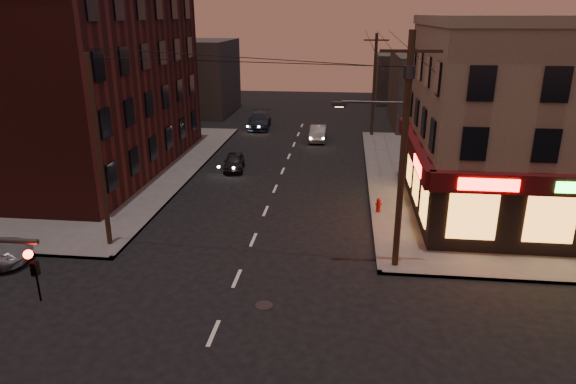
# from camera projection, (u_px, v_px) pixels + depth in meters

# --- Properties ---
(ground) EXTENTS (120.00, 120.00, 0.00)m
(ground) POSITION_uv_depth(u_px,v_px,m) (214.00, 333.00, 18.18)
(ground) COLOR black
(ground) RESTS_ON ground
(sidewalk_ne) EXTENTS (24.00, 28.00, 0.15)m
(sidewalk_ne) POSITION_uv_depth(u_px,v_px,m) (549.00, 183.00, 34.07)
(sidewalk_ne) COLOR #514F4C
(sidewalk_ne) RESTS_ON ground
(sidewalk_nw) EXTENTS (24.00, 28.00, 0.15)m
(sidewalk_nw) POSITION_uv_depth(u_px,v_px,m) (40.00, 166.00, 37.91)
(sidewalk_nw) COLOR #514F4C
(sidewalk_nw) RESTS_ON ground
(pizza_building) EXTENTS (15.85, 12.85, 10.50)m
(pizza_building) POSITION_uv_depth(u_px,v_px,m) (563.00, 120.00, 27.33)
(pizza_building) COLOR gray
(pizza_building) RESTS_ON sidewalk_ne
(brick_apartment) EXTENTS (12.00, 20.00, 13.00)m
(brick_apartment) POSITION_uv_depth(u_px,v_px,m) (72.00, 76.00, 35.38)
(brick_apartment) COLOR #411715
(brick_apartment) RESTS_ON sidewalk_nw
(bg_building_ne_a) EXTENTS (10.00, 12.00, 7.00)m
(bg_building_ne_a) POSITION_uv_depth(u_px,v_px,m) (444.00, 90.00, 51.20)
(bg_building_ne_a) COLOR #3F3D3A
(bg_building_ne_a) RESTS_ON ground
(bg_building_nw) EXTENTS (9.00, 10.00, 8.00)m
(bg_building_nw) POSITION_uv_depth(u_px,v_px,m) (192.00, 77.00, 57.67)
(bg_building_nw) COLOR #3F3D3A
(bg_building_nw) RESTS_ON ground
(bg_building_ne_b) EXTENTS (8.00, 8.00, 6.00)m
(bg_building_ne_b) POSITION_uv_depth(u_px,v_px,m) (408.00, 78.00, 64.72)
(bg_building_ne_b) COLOR #3F3D3A
(bg_building_ne_b) RESTS_ON ground
(utility_pole_main) EXTENTS (4.20, 0.44, 10.00)m
(utility_pole_main) POSITION_uv_depth(u_px,v_px,m) (401.00, 142.00, 21.02)
(utility_pole_main) COLOR #382619
(utility_pole_main) RESTS_ON sidewalk_ne
(utility_pole_far) EXTENTS (0.26, 0.26, 9.00)m
(utility_pole_far) POSITION_uv_depth(u_px,v_px,m) (374.00, 85.00, 45.96)
(utility_pole_far) COLOR #382619
(utility_pole_far) RESTS_ON sidewalk_ne
(utility_pole_west) EXTENTS (0.24, 0.24, 9.00)m
(utility_pole_west) POSITION_uv_depth(u_px,v_px,m) (99.00, 154.00, 23.48)
(utility_pole_west) COLOR #382619
(utility_pole_west) RESTS_ON sidewalk_nw
(sedan_near) EXTENTS (1.82, 3.63, 1.19)m
(sedan_near) POSITION_uv_depth(u_px,v_px,m) (234.00, 162.00, 37.10)
(sedan_near) COLOR black
(sedan_near) RESTS_ON ground
(sedan_mid) EXTENTS (1.43, 4.02, 1.32)m
(sedan_mid) POSITION_uv_depth(u_px,v_px,m) (318.00, 133.00, 45.63)
(sedan_mid) COLOR slate
(sedan_mid) RESTS_ON ground
(sedan_far) EXTENTS (2.41, 5.25, 1.49)m
(sedan_far) POSITION_uv_depth(u_px,v_px,m) (259.00, 120.00, 50.71)
(sedan_far) COLOR #1B2537
(sedan_far) RESTS_ON ground
(fire_hydrant) EXTENTS (0.36, 0.36, 0.82)m
(fire_hydrant) POSITION_uv_depth(u_px,v_px,m) (379.00, 204.00, 28.79)
(fire_hydrant) COLOR #9A0E0E
(fire_hydrant) RESTS_ON sidewalk_ne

